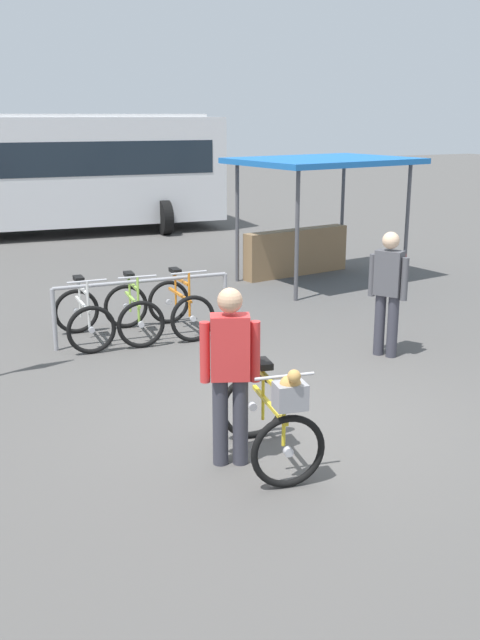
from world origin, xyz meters
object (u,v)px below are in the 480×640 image
(market_stall, at_px, (311,206))
(person_with_featured_bike, at_px, (230,369))
(racked_bike_white, at_px, (83,318))
(racked_bike_orange, at_px, (180,308))
(pedestrian_with_backpack, at_px, (389,286))
(bus_distant, at_px, (28,168))
(racked_bike_lime, at_px, (133,312))
(featured_bicycle, at_px, (274,417))

(market_stall, bearing_deg, person_with_featured_bike, -126.61)
(racked_bike_white, height_order, racked_bike_orange, same)
(person_with_featured_bike, distance_m, pedestrian_with_backpack, 3.68)
(racked_bike_orange, bearing_deg, bus_distant, 91.10)
(racked_bike_white, distance_m, racked_bike_lime, 0.70)
(racked_bike_lime, distance_m, pedestrian_with_backpack, 3.57)
(pedestrian_with_backpack, distance_m, market_stall, 4.74)
(featured_bicycle, bearing_deg, racked_bike_orange, 79.21)
(racked_bike_lime, xyz_separation_m, pedestrian_with_backpack, (2.73, -2.23, 0.57))
(person_with_featured_bike, bearing_deg, racked_bike_orange, 74.44)
(featured_bicycle, height_order, bus_distant, bus_distant)
(racked_bike_lime, height_order, market_stall, market_stall)
(market_stall, bearing_deg, bus_distant, 115.94)
(racked_bike_lime, height_order, featured_bicycle, featured_bicycle)
(racked_bike_lime, height_order, racked_bike_orange, same)
(racked_bike_lime, xyz_separation_m, featured_bicycle, (-0.12, -4.35, 0.12))
(racked_bike_white, distance_m, pedestrian_with_backpack, 4.15)
(racked_bike_orange, relative_size, market_stall, 0.34)
(market_stall, bearing_deg, racked_bike_lime, -152.47)
(bus_distant, bearing_deg, racked_bike_lime, -92.91)
(featured_bicycle, distance_m, bus_distant, 14.39)
(racked_bike_white, relative_size, bus_distant, 0.11)
(market_stall, bearing_deg, pedestrian_with_backpack, -109.16)
(racked_bike_lime, relative_size, market_stall, 0.34)
(racked_bike_white, bearing_deg, pedestrian_with_backpack, -33.50)
(racked_bike_lime, bearing_deg, bus_distant, 87.09)
(featured_bicycle, xyz_separation_m, person_with_featured_bike, (-0.31, 0.23, 0.42))
(person_with_featured_bike, distance_m, bus_distant, 14.14)
(racked_bike_orange, height_order, featured_bicycle, featured_bicycle)
(featured_bicycle, xyz_separation_m, pedestrian_with_backpack, (2.85, 2.12, 0.45))
(racked_bike_white, relative_size, racked_bike_orange, 1.00)
(racked_bike_orange, height_order, market_stall, market_stall)
(person_with_featured_bike, xyz_separation_m, bus_distant, (0.94, 14.09, 0.83))
(featured_bicycle, relative_size, person_with_featured_bike, 0.76)
(market_stall, bearing_deg, racked_bike_orange, -147.59)
(racked_bike_white, xyz_separation_m, market_stall, (4.97, 2.19, 1.03))
(racked_bike_lime, xyz_separation_m, bus_distant, (0.51, 9.98, 1.37))
(racked_bike_orange, height_order, bus_distant, bus_distant)
(featured_bicycle, relative_size, market_stall, 0.37)
(person_with_featured_bike, height_order, market_stall, market_stall)
(featured_bicycle, bearing_deg, racked_bike_white, 97.50)
(racked_bike_lime, bearing_deg, market_stall, 27.53)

